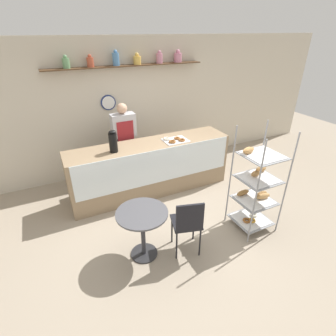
{
  "coord_description": "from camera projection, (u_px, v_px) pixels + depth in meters",
  "views": [
    {
      "loc": [
        -1.6,
        -2.9,
        2.8
      ],
      "look_at": [
        0.0,
        0.4,
        0.84
      ],
      "focal_mm": 28.0,
      "sensor_mm": 36.0,
      "label": 1
    }
  ],
  "objects": [
    {
      "name": "pastry_rack",
      "position": [
        256.0,
        187.0,
        3.89
      ],
      "size": [
        0.58,
        0.57,
        1.63
      ],
      "color": "gray",
      "rests_on": "ground_plane"
    },
    {
      "name": "ground_plane",
      "position": [
        179.0,
        224.0,
        4.23
      ],
      "size": [
        14.0,
        14.0,
        0.0
      ],
      "primitive_type": "plane",
      "color": "gray"
    },
    {
      "name": "donut_tray_counter",
      "position": [
        175.0,
        140.0,
        4.75
      ],
      "size": [
        0.44,
        0.35,
        0.05
      ],
      "color": "silver",
      "rests_on": "display_counter"
    },
    {
      "name": "cafe_table",
      "position": [
        142.0,
        223.0,
        3.42
      ],
      "size": [
        0.68,
        0.68,
        0.72
      ],
      "color": "#262628",
      "rests_on": "ground_plane"
    },
    {
      "name": "display_counter",
      "position": [
        151.0,
        168.0,
        4.89
      ],
      "size": [
        2.98,
        0.66,
        0.99
      ],
      "color": "#937A5B",
      "rests_on": "ground_plane"
    },
    {
      "name": "coffee_carafe",
      "position": [
        113.0,
        141.0,
        4.26
      ],
      "size": [
        0.14,
        0.14,
        0.37
      ],
      "color": "black",
      "rests_on": "display_counter"
    },
    {
      "name": "cafe_chair",
      "position": [
        188.0,
        222.0,
        3.44
      ],
      "size": [
        0.47,
        0.47,
        0.89
      ],
      "rotation": [
        0.0,
        0.0,
        9.16
      ],
      "color": "black",
      "rests_on": "ground_plane"
    },
    {
      "name": "back_wall",
      "position": [
        128.0,
        107.0,
        5.39
      ],
      "size": [
        10.0,
        0.3,
        2.7
      ],
      "color": "beige",
      "rests_on": "ground_plane"
    },
    {
      "name": "person_worker",
      "position": [
        125.0,
        142.0,
        5.01
      ],
      "size": [
        0.44,
        0.23,
        1.62
      ],
      "color": "#282833",
      "rests_on": "ground_plane"
    }
  ]
}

